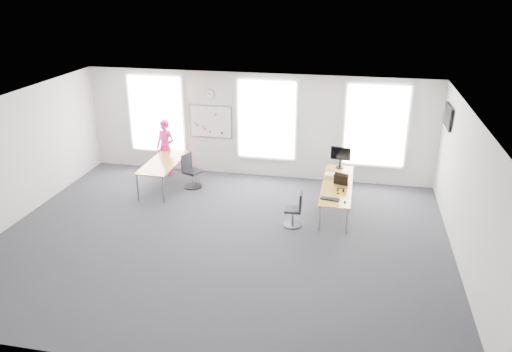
% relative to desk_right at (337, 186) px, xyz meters
% --- Properties ---
extents(floor, '(10.00, 10.00, 0.00)m').
position_rel_desk_right_xyz_m(floor, '(-2.43, -2.14, -0.62)').
color(floor, '#242429').
rests_on(floor, ground).
extents(ceiling, '(10.00, 10.00, 0.00)m').
position_rel_desk_right_xyz_m(ceiling, '(-2.43, -2.14, 2.38)').
color(ceiling, white).
rests_on(ceiling, ground).
extents(wall_back, '(10.00, 0.00, 10.00)m').
position_rel_desk_right_xyz_m(wall_back, '(-2.43, 1.86, 0.88)').
color(wall_back, silver).
rests_on(wall_back, ground).
extents(wall_front, '(10.00, 0.00, 10.00)m').
position_rel_desk_right_xyz_m(wall_front, '(-2.43, -6.14, 0.88)').
color(wall_front, silver).
rests_on(wall_front, ground).
extents(wall_left, '(0.00, 10.00, 10.00)m').
position_rel_desk_right_xyz_m(wall_left, '(-7.43, -2.14, 0.88)').
color(wall_left, silver).
rests_on(wall_left, ground).
extents(wall_right, '(0.00, 10.00, 10.00)m').
position_rel_desk_right_xyz_m(wall_right, '(2.57, -2.14, 0.88)').
color(wall_right, silver).
rests_on(wall_right, ground).
extents(window_left, '(1.60, 0.06, 2.20)m').
position_rel_desk_right_xyz_m(window_left, '(-5.43, 1.83, 1.08)').
color(window_left, white).
rests_on(window_left, wall_back).
extents(window_mid, '(1.60, 0.06, 2.20)m').
position_rel_desk_right_xyz_m(window_mid, '(-2.13, 1.83, 1.08)').
color(window_mid, white).
rests_on(window_mid, wall_back).
extents(window_right, '(1.60, 0.06, 2.20)m').
position_rel_desk_right_xyz_m(window_right, '(0.87, 1.83, 1.08)').
color(window_right, white).
rests_on(window_right, wall_back).
extents(desk_right, '(0.73, 2.72, 0.66)m').
position_rel_desk_right_xyz_m(desk_right, '(0.00, 0.00, 0.00)').
color(desk_right, '#B9802E').
rests_on(desk_right, ground).
extents(desk_left, '(0.83, 2.06, 0.75)m').
position_rel_desk_right_xyz_m(desk_left, '(-4.73, 0.43, 0.07)').
color(desk_left, '#B9802E').
rests_on(desk_left, ground).
extents(chair_right, '(0.45, 0.45, 0.85)m').
position_rel_desk_right_xyz_m(chair_right, '(-0.90, -1.14, -0.25)').
color(chair_right, black).
rests_on(chair_right, ground).
extents(chair_left, '(0.55, 0.55, 0.94)m').
position_rel_desk_right_xyz_m(chair_left, '(-4.02, 0.62, -0.21)').
color(chair_left, black).
rests_on(chair_left, ground).
extents(person, '(0.68, 0.53, 1.66)m').
position_rel_desk_right_xyz_m(person, '(-5.04, 1.39, 0.21)').
color(person, '#EB1E84').
rests_on(person, ground).
extents(whiteboard, '(1.20, 0.03, 0.90)m').
position_rel_desk_right_xyz_m(whiteboard, '(-3.78, 1.83, 0.93)').
color(whiteboard, white).
rests_on(whiteboard, wall_back).
extents(wall_clock, '(0.30, 0.04, 0.30)m').
position_rel_desk_right_xyz_m(wall_clock, '(-3.78, 1.83, 1.73)').
color(wall_clock, gray).
rests_on(wall_clock, wall_back).
extents(tv, '(0.06, 0.90, 0.55)m').
position_rel_desk_right_xyz_m(tv, '(2.52, 0.86, 1.68)').
color(tv, black).
rests_on(tv, wall_right).
extents(keyboard, '(0.46, 0.24, 0.02)m').
position_rel_desk_right_xyz_m(keyboard, '(-0.12, -0.95, 0.05)').
color(keyboard, black).
rests_on(keyboard, desk_right).
extents(mouse, '(0.07, 0.10, 0.04)m').
position_rel_desk_right_xyz_m(mouse, '(0.22, -1.07, 0.06)').
color(mouse, black).
rests_on(mouse, desk_right).
extents(lens_cap, '(0.07, 0.07, 0.01)m').
position_rel_desk_right_xyz_m(lens_cap, '(0.05, -0.58, 0.05)').
color(lens_cap, black).
rests_on(lens_cap, desk_right).
extents(headphones, '(0.17, 0.09, 0.10)m').
position_rel_desk_right_xyz_m(headphones, '(0.09, -0.45, 0.09)').
color(headphones, black).
rests_on(headphones, desk_right).
extents(laptop_sleeve, '(0.37, 0.29, 0.29)m').
position_rel_desk_right_xyz_m(laptop_sleeve, '(0.08, -0.04, 0.19)').
color(laptop_sleeve, black).
rests_on(laptop_sleeve, desk_right).
extents(paper_stack, '(0.35, 0.27, 0.12)m').
position_rel_desk_right_xyz_m(paper_stack, '(-0.15, 0.39, 0.10)').
color(paper_stack, beige).
rests_on(paper_stack, desk_right).
extents(monitor, '(0.53, 0.22, 0.59)m').
position_rel_desk_right_xyz_m(monitor, '(0.00, 1.15, 0.40)').
color(monitor, black).
rests_on(monitor, desk_right).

